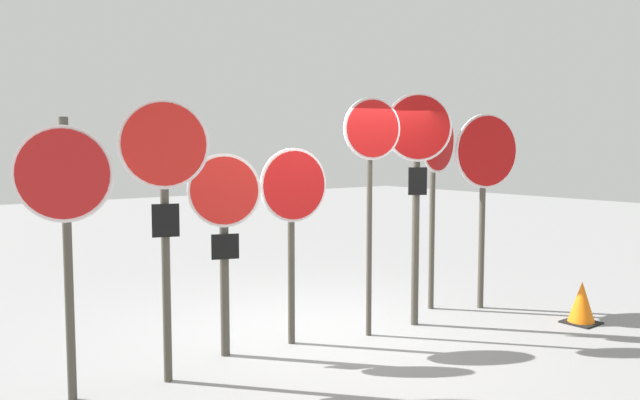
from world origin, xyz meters
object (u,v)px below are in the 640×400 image
at_px(stop_sign_1, 165,180).
at_px(stop_sign_4, 371,159).
at_px(stop_sign_0, 65,201).
at_px(stop_sign_2, 224,220).
at_px(traffic_cone_0, 582,303).
at_px(stop_sign_6, 436,162).
at_px(stop_sign_3, 293,205).
at_px(stop_sign_5, 417,165).
at_px(stop_sign_7, 486,169).

relative_size(stop_sign_1, stop_sign_4, 0.95).
relative_size(stop_sign_0, stop_sign_2, 1.15).
height_order(stop_sign_4, traffic_cone_0, stop_sign_4).
distance_m(stop_sign_0, traffic_cone_0, 5.81).
distance_m(stop_sign_4, traffic_cone_0, 3.11).
bearing_deg(stop_sign_0, stop_sign_4, 25.00).
height_order(stop_sign_6, traffic_cone_0, stop_sign_6).
distance_m(stop_sign_0, stop_sign_6, 4.61).
distance_m(stop_sign_1, traffic_cone_0, 5.07).
relative_size(stop_sign_3, stop_sign_6, 0.80).
distance_m(stop_sign_3, stop_sign_6, 2.32).
distance_m(stop_sign_0, stop_sign_5, 3.87).
relative_size(stop_sign_3, stop_sign_5, 0.77).
height_order(stop_sign_3, stop_sign_7, stop_sign_7).
distance_m(stop_sign_3, stop_sign_4, 1.00).
relative_size(stop_sign_1, stop_sign_7, 0.99).
relative_size(stop_sign_2, stop_sign_6, 0.78).
height_order(stop_sign_1, stop_sign_3, stop_sign_1).
xyz_separation_m(stop_sign_2, stop_sign_5, (2.30, -0.38, 0.50)).
bearing_deg(traffic_cone_0, stop_sign_7, 108.20).
bearing_deg(stop_sign_2, stop_sign_4, 7.11).
bearing_deg(stop_sign_0, stop_sign_1, 21.77).
relative_size(stop_sign_4, traffic_cone_0, 5.19).
xyz_separation_m(stop_sign_2, stop_sign_6, (3.04, 0.00, 0.53)).
bearing_deg(stop_sign_4, stop_sign_6, 29.68).
bearing_deg(stop_sign_2, stop_sign_1, -137.37).
height_order(stop_sign_0, stop_sign_4, stop_sign_4).
bearing_deg(stop_sign_0, stop_sign_2, 35.88).
relative_size(stop_sign_2, stop_sign_4, 0.77).
xyz_separation_m(stop_sign_6, stop_sign_7, (0.52, -0.37, -0.09)).
relative_size(stop_sign_0, stop_sign_5, 0.86).
bearing_deg(stop_sign_1, stop_sign_4, 17.17).
distance_m(stop_sign_2, stop_sign_6, 3.09).
bearing_deg(stop_sign_5, stop_sign_3, -158.43).
relative_size(stop_sign_5, stop_sign_7, 1.08).
relative_size(stop_sign_1, stop_sign_2, 1.23).
height_order(stop_sign_3, stop_sign_5, stop_sign_5).
distance_m(stop_sign_5, stop_sign_6, 0.83).
bearing_deg(stop_sign_4, traffic_cone_0, -10.80).
height_order(stop_sign_2, traffic_cone_0, stop_sign_2).
bearing_deg(stop_sign_3, stop_sign_7, 1.21).
relative_size(stop_sign_5, stop_sign_6, 1.05).
bearing_deg(stop_sign_4, stop_sign_3, 176.96).
height_order(stop_sign_1, stop_sign_5, stop_sign_5).
bearing_deg(traffic_cone_0, stop_sign_6, 120.57).
distance_m(stop_sign_0, stop_sign_3, 2.33).
distance_m(stop_sign_3, traffic_cone_0, 3.69).
distance_m(stop_sign_3, stop_sign_5, 1.62).
bearing_deg(stop_sign_2, stop_sign_5, 10.73).
height_order(stop_sign_1, stop_sign_7, stop_sign_7).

